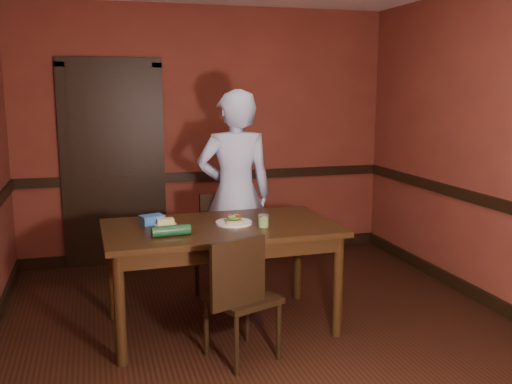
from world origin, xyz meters
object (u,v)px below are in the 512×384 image
chair_far (224,248)px  sauce_jar (263,221)px  person (235,194)px  cheese_saucer (165,223)px  dining_table (221,277)px  chair_near (242,296)px  food_tub (152,220)px  sandwich_plate (234,221)px

chair_far → sauce_jar: bearing=-89.3°
person → sauce_jar: 0.84m
cheese_saucer → dining_table: bearing=-15.1°
person → chair_near: bearing=82.0°
dining_table → cheese_saucer: cheese_saucer is taller
food_tub → chair_near: bearing=-71.2°
chair_near → person: (0.26, 1.23, 0.47)m
chair_far → sandwich_plate: (-0.05, -0.58, 0.38)m
sauce_jar → food_tub: (-0.79, 0.31, -0.01)m
person → sauce_jar: bearing=94.6°
dining_table → cheese_saucer: size_ratio=10.48×
dining_table → chair_near: chair_near is taller
dining_table → sandwich_plate: bearing=4.0°
chair_near → person: bearing=-123.8°
cheese_saucer → food_tub: 0.11m
chair_near → sauce_jar: (0.27, 0.39, 0.42)m
sandwich_plate → chair_near: bearing=-98.3°
chair_far → chair_near: size_ratio=1.03×
chair_near → cheese_saucer: size_ratio=5.37×
food_tub → sandwich_plate: bearing=-32.2°
person → sandwich_plate: person is taller
sandwich_plate → person: bearing=75.1°
dining_table → food_tub: size_ratio=8.81×
dining_table → sandwich_plate: size_ratio=6.26×
chair_far → sandwich_plate: chair_far is taller
cheese_saucer → food_tub: bearing=148.4°
person → food_tub: bearing=37.7°
dining_table → chair_far: 0.61m
sandwich_plate → dining_table: bearing=-174.9°
cheese_saucer → sauce_jar: bearing=-20.1°
person → dining_table: bearing=71.4°
dining_table → person: bearing=66.3°
person → cheese_saucer: (-0.69, -0.58, -0.08)m
chair_near → sandwich_plate: 0.68m
sandwich_plate → chair_far: bearing=85.0°
cheese_saucer → food_tub: (-0.09, 0.06, 0.02)m
chair_far → person: 0.48m
sandwich_plate → cheese_saucer: sandwich_plate is taller
dining_table → chair_near: (0.03, -0.54, 0.04)m
dining_table → person: 0.90m
chair_far → cheese_saucer: chair_far is taller
dining_table → chair_near: bearing=-88.5°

